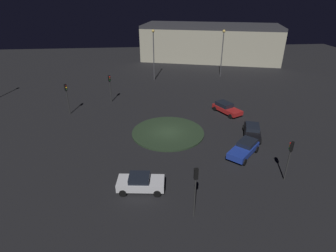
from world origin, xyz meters
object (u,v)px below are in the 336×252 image
object	(u,v)px
streetlamp_southwest	(223,46)
traffic_light_southeast_near	(110,83)
car_blue	(244,149)
traffic_light_southeast	(67,93)
car_white	(141,183)
traffic_light_north	(195,183)
car_black	(252,131)
traffic_light_northwest	(290,153)
store_building	(210,42)
streetlamp_south	(154,49)
car_red	(226,108)

from	to	relation	value
streetlamp_southwest	traffic_light_southeast_near	bearing A→B (deg)	30.31
car_blue	traffic_light_southeast	bearing A→B (deg)	-77.44
car_white	traffic_light_southeast	xyz separation A→B (m)	(9.97, -17.47, 2.34)
traffic_light_north	car_blue	bearing A→B (deg)	-43.17
traffic_light_southeast_near	traffic_light_north	bearing A→B (deg)	-16.06
traffic_light_north	streetlamp_southwest	distance (m)	39.49
car_black	streetlamp_southwest	xyz separation A→B (m)	(-3.15, -25.45, 5.30)
car_white	traffic_light_northwest	xyz separation A→B (m)	(-13.23, -0.16, 2.10)
store_building	streetlamp_south	bearing A→B (deg)	64.34
car_black	car_red	bearing A→B (deg)	-153.96
car_black	store_building	distance (m)	41.75
car_blue	store_building	bearing A→B (deg)	-144.63
car_white	streetlamp_southwest	xyz separation A→B (m)	(-16.47, -33.90, 5.30)
streetlamp_southwest	store_building	distance (m)	16.07
streetlamp_south	car_red	bearing A→B (deg)	119.08
car_red	streetlamp_south	world-z (taller)	streetlamp_south
car_blue	streetlamp_south	size ratio (longest dim) A/B	0.46
streetlamp_south	traffic_light_southeast	bearing A→B (deg)	50.10
car_black	car_red	distance (m)	7.35
car_blue	streetlamp_southwest	world-z (taller)	streetlamp_southwest
traffic_light_northwest	traffic_light_southeast_near	size ratio (longest dim) A/B	0.94
traffic_light_north	streetlamp_south	world-z (taller)	streetlamp_south
car_blue	traffic_light_southeast_near	xyz separation A→B (m)	(15.44, -17.04, 2.27)
car_blue	streetlamp_south	distance (m)	29.80
car_white	streetlamp_south	world-z (taller)	streetlamp_south
traffic_light_southeast_near	streetlamp_south	xyz separation A→B (m)	(-7.34, -11.15, 2.96)
car_blue	car_red	xyz separation A→B (m)	(-1.40, -11.13, -0.03)
car_red	streetlamp_south	bearing A→B (deg)	-177.52
car_white	streetlamp_southwest	bearing A→B (deg)	-109.23
traffic_light_northwest	store_building	xyz separation A→B (m)	(-4.72, -49.64, 1.38)
traffic_light_northwest	car_blue	bearing A→B (deg)	-16.83
traffic_light_north	store_building	xyz separation A→B (m)	(-13.88, -53.27, 1.08)
car_red	car_white	bearing A→B (deg)	-64.73
streetlamp_southwest	traffic_light_southeast	bearing A→B (deg)	31.85
car_blue	car_black	world-z (taller)	car_black
traffic_light_northwest	car_white	bearing A→B (deg)	46.63
car_red	store_building	distance (m)	34.70
car_blue	traffic_light_southeast	distance (m)	24.66
car_black	traffic_light_northwest	distance (m)	8.55
traffic_light_southeast_near	car_white	bearing A→B (deg)	-23.15
traffic_light_northwest	streetlamp_south	xyz separation A→B (m)	(10.38, -32.64, 3.12)
car_blue	car_white	world-z (taller)	car_white
traffic_light_north	streetlamp_south	bearing A→B (deg)	-0.85
streetlamp_southwest	car_white	bearing A→B (deg)	64.08
car_black	car_white	distance (m)	15.77
car_blue	car_red	distance (m)	11.21
traffic_light_northwest	traffic_light_southeast	bearing A→B (deg)	9.21
car_blue	store_building	xyz separation A→B (m)	(-7.00, -45.19, 3.49)
car_red	traffic_light_southeast_near	distance (m)	17.99
traffic_light_northwest	traffic_light_north	distance (m)	9.86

